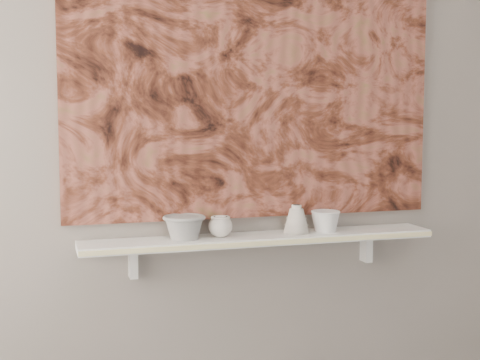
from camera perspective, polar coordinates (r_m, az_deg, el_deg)
name	(u,v)px	position (r m, az deg, el deg)	size (l,w,h in m)	color
wall_back	(254,126)	(2.66, 1.18, 4.59)	(3.60, 3.60, 0.00)	gray
shelf	(261,239)	(2.61, 1.81, -5.03)	(1.40, 0.18, 0.03)	white
shelf_stripe	(269,243)	(2.52, 2.49, -5.40)	(1.40, 0.01, 0.02)	#F9EDA6
bracket_left	(133,262)	(2.58, -9.12, -6.93)	(0.03, 0.06, 0.12)	white
bracket_right	(366,247)	(2.87, 10.72, -5.67)	(0.03, 0.06, 0.12)	white
painting	(255,78)	(2.65, 1.29, 8.70)	(1.50, 0.03, 1.10)	#5F2C1C
house_motif	(359,155)	(2.81, 10.10, 2.15)	(0.09, 0.00, 0.08)	black
bowl_grey	(184,227)	(2.52, -4.78, -4.01)	(0.16, 0.16, 0.09)	gray
cup_cream	(220,226)	(2.55, -1.68, -3.97)	(0.09, 0.09, 0.08)	silver
bell_vessel	(296,219)	(2.65, 4.84, -3.33)	(0.10, 0.10, 0.11)	silver
bowl_white	(325,221)	(2.70, 7.30, -3.48)	(0.12, 0.12, 0.09)	silver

